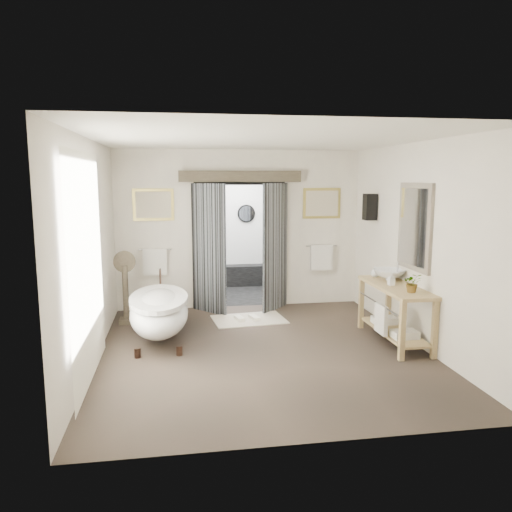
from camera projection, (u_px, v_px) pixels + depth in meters
name	position (u px, v px, depth m)	size (l,w,h in m)	color
ground_plane	(263.00, 351.00, 6.98)	(5.00, 5.00, 0.00)	#4D3E33
room_shell	(262.00, 219.00, 6.56)	(4.52, 5.02, 2.91)	silver
shower_room	(231.00, 248.00, 10.74)	(2.22, 2.01, 2.51)	black
back_wall_dressing	(241.00, 224.00, 9.00)	(3.82, 0.71, 2.52)	black
clawfoot_tub	(159.00, 311.00, 7.33)	(0.84, 1.89, 0.92)	#302018
vanity	(394.00, 309.00, 7.27)	(0.57, 1.60, 0.85)	tan
pedestal_mirror	(126.00, 292.00, 8.22)	(0.36, 0.23, 1.22)	brown
rug	(249.00, 319.00, 8.49)	(1.20, 0.80, 0.01)	beige
slippers	(247.00, 318.00, 8.46)	(0.43, 0.30, 0.05)	white
basin	(389.00, 275.00, 7.59)	(0.49, 0.49, 0.17)	white
plant	(413.00, 283.00, 6.77)	(0.24, 0.21, 0.27)	gray
soap_bottle_a	(391.00, 279.00, 7.23)	(0.08, 0.08, 0.18)	gray
soap_bottle_b	(375.00, 272.00, 7.84)	(0.13, 0.13, 0.17)	gray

